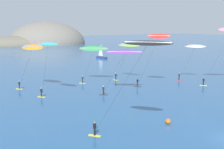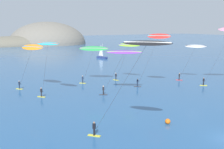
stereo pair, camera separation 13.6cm
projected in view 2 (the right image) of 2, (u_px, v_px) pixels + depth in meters
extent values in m
ellipsoid|color=slate|center=(48.00, 44.00, 195.21)|extent=(52.07, 54.62, 30.18)
ellipsoid|color=#6B6656|center=(14.00, 46.00, 174.93)|extent=(72.50, 24.25, 12.01)
cube|color=navy|center=(102.00, 57.00, 108.18)|extent=(2.44, 4.99, 0.70)
cone|color=navy|center=(106.00, 58.00, 106.50)|extent=(1.13, 2.25, 0.67)
cylinder|color=#B2B2B7|center=(103.00, 50.00, 107.48)|extent=(0.12, 0.12, 5.00)
pyramid|color=white|center=(101.00, 50.00, 108.14)|extent=(0.48, 1.77, 4.25)
cylinder|color=#A5A5AD|center=(101.00, 56.00, 108.49)|extent=(0.48, 1.77, 0.08)
cube|color=yellow|center=(94.00, 136.00, 32.22)|extent=(1.25, 1.42, 0.08)
cylinder|color=black|center=(94.00, 132.00, 32.15)|extent=(0.22, 0.22, 0.80)
cube|color=black|center=(94.00, 126.00, 32.02)|extent=(0.37, 0.39, 0.60)
sphere|color=#9E7051|center=(94.00, 123.00, 31.95)|extent=(0.22, 0.22, 0.22)
cylinder|color=black|center=(97.00, 127.00, 31.93)|extent=(0.45, 0.38, 0.04)
ellipsoid|color=black|center=(147.00, 43.00, 28.48)|extent=(4.37, 4.90, 0.61)
cylinder|color=white|center=(147.00, 43.00, 28.47)|extent=(3.23, 3.90, 0.16)
cylinder|color=#333338|center=(121.00, 88.00, 30.22)|extent=(3.57, 4.36, 9.61)
cube|color=red|center=(179.00, 80.00, 65.00)|extent=(1.33, 1.36, 0.08)
cylinder|color=black|center=(179.00, 78.00, 64.93)|extent=(0.22, 0.22, 0.80)
cube|color=black|center=(179.00, 75.00, 64.81)|extent=(0.37, 0.39, 0.60)
sphere|color=tan|center=(179.00, 73.00, 64.73)|extent=(0.22, 0.22, 0.22)
cylinder|color=black|center=(181.00, 76.00, 64.72)|extent=(0.45, 0.39, 0.04)
ellipsoid|color=white|center=(196.00, 46.00, 62.65)|extent=(3.81, 4.22, 0.73)
cylinder|color=black|center=(196.00, 46.00, 62.64)|extent=(2.97, 3.46, 0.16)
cylinder|color=#333338|center=(188.00, 61.00, 63.70)|extent=(1.93, 2.27, 6.79)
cube|color=yellow|center=(116.00, 80.00, 65.06)|extent=(0.83, 1.55, 0.08)
cylinder|color=black|center=(116.00, 78.00, 64.99)|extent=(0.22, 0.22, 0.80)
cube|color=black|center=(116.00, 75.00, 64.87)|extent=(0.34, 0.39, 0.60)
sphere|color=beige|center=(116.00, 73.00, 64.79)|extent=(0.22, 0.22, 0.22)
cylinder|color=black|center=(117.00, 76.00, 64.72)|extent=(0.50, 0.30, 0.04)
ellipsoid|color=#8CD12D|center=(129.00, 45.00, 62.07)|extent=(3.53, 5.14, 0.82)
cylinder|color=#722DD1|center=(129.00, 45.00, 62.06)|extent=(2.60, 4.46, 0.16)
cylinder|color=#333338|center=(123.00, 61.00, 63.40)|extent=(1.49, 2.62, 7.10)
cube|color=#2D2D33|center=(103.00, 95.00, 51.22)|extent=(1.48, 1.14, 0.08)
cylinder|color=black|center=(103.00, 92.00, 51.14)|extent=(0.22, 0.22, 0.80)
cube|color=black|center=(103.00, 89.00, 51.02)|extent=(0.39, 0.36, 0.60)
sphere|color=beige|center=(103.00, 86.00, 50.95)|extent=(0.22, 0.22, 0.22)
cylinder|color=black|center=(105.00, 89.00, 51.02)|extent=(0.35, 0.47, 0.04)
ellipsoid|color=purple|center=(124.00, 52.00, 49.63)|extent=(6.04, 4.90, 0.64)
cylinder|color=#7ACC42|center=(124.00, 52.00, 49.62)|extent=(5.03, 3.66, 0.16)
cylinder|color=#333338|center=(115.00, 71.00, 50.33)|extent=(2.79, 2.01, 6.71)
cube|color=yellow|center=(20.00, 89.00, 55.91)|extent=(1.24, 1.43, 0.08)
cylinder|color=#192338|center=(19.00, 87.00, 55.83)|extent=(0.22, 0.22, 0.80)
cube|color=#192338|center=(19.00, 83.00, 55.71)|extent=(0.34, 0.39, 0.60)
sphere|color=tan|center=(19.00, 81.00, 55.64)|extent=(0.22, 0.22, 0.22)
cylinder|color=black|center=(20.00, 84.00, 55.56)|extent=(0.50, 0.30, 0.04)
ellipsoid|color=orange|center=(32.00, 47.00, 52.51)|extent=(3.77, 5.28, 1.13)
cylinder|color=#0F7FE5|center=(32.00, 47.00, 52.50)|extent=(2.54, 4.44, 0.16)
cylinder|color=#333338|center=(26.00, 66.00, 54.05)|extent=(1.80, 3.24, 7.35)
cube|color=yellow|center=(83.00, 83.00, 61.50)|extent=(1.21, 1.44, 0.08)
cylinder|color=#192338|center=(83.00, 81.00, 61.43)|extent=(0.22, 0.22, 0.80)
cube|color=#192338|center=(83.00, 78.00, 61.30)|extent=(0.39, 0.37, 0.60)
sphere|color=beige|center=(83.00, 76.00, 61.23)|extent=(0.22, 0.22, 0.22)
cylinder|color=black|center=(84.00, 79.00, 61.28)|extent=(0.38, 0.45, 0.04)
ellipsoid|color=green|center=(94.00, 48.00, 59.88)|extent=(5.83, 5.12, 1.05)
cylinder|color=#D660B7|center=(94.00, 48.00, 59.87)|extent=(4.74, 3.88, 0.16)
cylinder|color=#333338|center=(89.00, 64.00, 60.59)|extent=(1.74, 1.41, 6.51)
cube|color=#2D2D33|center=(137.00, 87.00, 58.07)|extent=(1.35, 1.34, 0.08)
cylinder|color=#192338|center=(137.00, 84.00, 57.99)|extent=(0.22, 0.22, 0.80)
cube|color=#192338|center=(138.00, 81.00, 57.87)|extent=(0.37, 0.39, 0.60)
sphere|color=tan|center=(138.00, 79.00, 57.80)|extent=(0.22, 0.22, 0.22)
cylinder|color=black|center=(139.00, 82.00, 57.79)|extent=(0.44, 0.39, 0.04)
ellipsoid|color=red|center=(159.00, 36.00, 55.09)|extent=(4.06, 4.34, 1.10)
cylinder|color=#23D6DB|center=(159.00, 36.00, 55.08)|extent=(3.00, 3.37, 0.16)
cylinder|color=#333338|center=(149.00, 60.00, 56.45)|extent=(2.57, 2.90, 9.30)
cube|color=yellow|center=(41.00, 97.00, 49.72)|extent=(1.25, 1.42, 0.08)
cylinder|color=black|center=(41.00, 94.00, 49.64)|extent=(0.22, 0.22, 0.80)
cube|color=black|center=(41.00, 91.00, 49.52)|extent=(0.33, 0.39, 0.60)
sphere|color=tan|center=(41.00, 88.00, 49.45)|extent=(0.22, 0.22, 0.22)
cylinder|color=black|center=(43.00, 91.00, 49.37)|extent=(0.51, 0.29, 0.04)
ellipsoid|color=#23B2C6|center=(48.00, 44.00, 47.07)|extent=(3.42, 4.83, 0.58)
cylinder|color=#DB4C38|center=(48.00, 43.00, 47.06)|extent=(2.23, 4.06, 0.16)
cylinder|color=#333338|center=(45.00, 68.00, 48.23)|extent=(0.81, 1.52, 8.35)
cube|color=yellow|center=(203.00, 85.00, 59.15)|extent=(1.39, 1.30, 0.08)
cylinder|color=black|center=(203.00, 83.00, 59.08)|extent=(0.22, 0.22, 0.80)
cube|color=black|center=(204.00, 80.00, 58.96)|extent=(0.39, 0.36, 0.60)
sphere|color=#9E7051|center=(204.00, 78.00, 58.88)|extent=(0.22, 0.22, 0.22)
cylinder|color=black|center=(205.00, 81.00, 58.96)|extent=(0.35, 0.47, 0.04)
cylinder|color=#333338|center=(219.00, 56.00, 57.92)|extent=(4.06, 2.85, 10.57)
sphere|color=orange|center=(168.00, 121.00, 36.07)|extent=(0.70, 0.70, 0.70)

